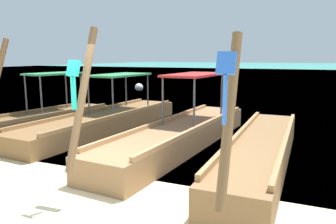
{
  "coord_description": "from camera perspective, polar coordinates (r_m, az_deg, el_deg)",
  "views": [
    {
      "loc": [
        3.13,
        -4.17,
        2.31
      ],
      "look_at": [
        0.0,
        3.15,
        0.96
      ],
      "focal_mm": 35.28,
      "sensor_mm": 36.0,
      "label": 1
    }
  ],
  "objects": [
    {
      "name": "longtail_boat_green_ribbon",
      "position": [
        11.44,
        -21.46,
        -1.16
      ],
      "size": [
        1.95,
        5.92,
        2.58
      ],
      "color": "brown",
      "rests_on": "ground"
    },
    {
      "name": "longtail_boat_turquoise_ribbon",
      "position": [
        8.51,
        2.22,
        -3.77
      ],
      "size": [
        1.81,
        7.39,
        2.78
      ],
      "color": "olive",
      "rests_on": "ground"
    },
    {
      "name": "mooring_buoy_near",
      "position": [
        21.95,
        -5.04,
        4.25
      ],
      "size": [
        0.54,
        0.54,
        0.54
      ],
      "color": "white",
      "rests_on": "sea_water"
    },
    {
      "name": "longtail_boat_blue_ribbon",
      "position": [
        7.19,
        15.73,
        -6.77
      ],
      "size": [
        1.07,
        6.63,
        2.6
      ],
      "color": "brown",
      "rests_on": "ground"
    },
    {
      "name": "ground",
      "position": [
        5.71,
        -12.95,
        -14.52
      ],
      "size": [
        120.0,
        120.0,
        0.0
      ],
      "primitive_type": "plane",
      "color": "beige"
    },
    {
      "name": "sea_water",
      "position": [
        65.44,
        20.58,
        6.98
      ],
      "size": [
        120.0,
        120.0,
        0.0
      ],
      "primitive_type": "plane",
      "color": "#2DB29E",
      "rests_on": "ground"
    },
    {
      "name": "longtail_boat_orange_ribbon",
      "position": [
        10.64,
        -10.87,
        -1.37
      ],
      "size": [
        1.82,
        7.65,
        2.7
      ],
      "color": "brown",
      "rests_on": "ground"
    }
  ]
}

